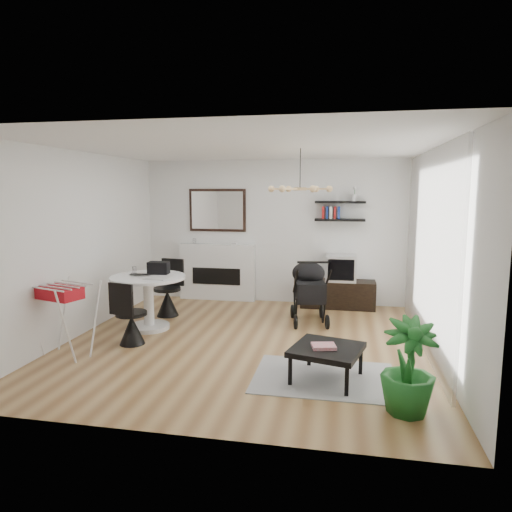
% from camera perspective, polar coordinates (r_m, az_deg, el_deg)
% --- Properties ---
extents(floor, '(5.00, 5.00, 0.00)m').
position_cam_1_polar(floor, '(6.54, -1.23, -10.81)').
color(floor, brown).
rests_on(floor, ground).
extents(ceiling, '(5.00, 5.00, 0.00)m').
position_cam_1_polar(ceiling, '(6.21, -1.31, 13.47)').
color(ceiling, white).
rests_on(ceiling, wall_back).
extents(wall_back, '(5.00, 0.00, 5.00)m').
position_cam_1_polar(wall_back, '(8.68, 2.24, 3.04)').
color(wall_back, white).
rests_on(wall_back, floor).
extents(wall_left, '(0.00, 5.00, 5.00)m').
position_cam_1_polar(wall_left, '(7.19, -21.16, 1.42)').
color(wall_left, white).
rests_on(wall_left, floor).
extents(wall_right, '(0.00, 5.00, 5.00)m').
position_cam_1_polar(wall_right, '(6.20, 21.92, 0.38)').
color(wall_right, white).
rests_on(wall_right, floor).
extents(sheer_curtain, '(0.04, 3.60, 2.60)m').
position_cam_1_polar(sheer_curtain, '(6.38, 20.70, 0.65)').
color(sheer_curtain, white).
rests_on(sheer_curtain, wall_right).
extents(fireplace, '(1.50, 0.17, 2.16)m').
position_cam_1_polar(fireplace, '(8.92, -4.87, -1.15)').
color(fireplace, white).
rests_on(fireplace, floor).
extents(shelf_lower, '(0.90, 0.25, 0.04)m').
position_cam_1_polar(shelf_lower, '(8.43, 10.43, 4.47)').
color(shelf_lower, black).
rests_on(shelf_lower, wall_back).
extents(shelf_upper, '(0.90, 0.25, 0.04)m').
position_cam_1_polar(shelf_upper, '(8.41, 10.49, 6.64)').
color(shelf_upper, black).
rests_on(shelf_upper, wall_back).
extents(pendant_lamp, '(0.90, 0.90, 0.10)m').
position_cam_1_polar(pendant_lamp, '(6.37, 5.52, 8.34)').
color(pendant_lamp, tan).
rests_on(pendant_lamp, ceiling).
extents(tv_console, '(1.34, 0.47, 0.50)m').
position_cam_1_polar(tv_console, '(8.51, 10.19, -4.69)').
color(tv_console, black).
rests_on(tv_console, floor).
extents(crt_tv, '(0.54, 0.47, 0.47)m').
position_cam_1_polar(crt_tv, '(8.41, 10.58, -1.46)').
color(crt_tv, silver).
rests_on(crt_tv, tv_console).
extents(dining_table, '(1.14, 1.14, 0.83)m').
position_cam_1_polar(dining_table, '(7.22, -13.29, -4.66)').
color(dining_table, white).
rests_on(dining_table, floor).
extents(laptop, '(0.32, 0.23, 0.02)m').
position_cam_1_polar(laptop, '(7.19, -14.47, -2.35)').
color(laptop, black).
rests_on(laptop, dining_table).
extents(black_bag, '(0.33, 0.22, 0.19)m').
position_cam_1_polar(black_bag, '(7.30, -12.08, -1.45)').
color(black_bag, black).
rests_on(black_bag, dining_table).
extents(newspaper, '(0.37, 0.31, 0.01)m').
position_cam_1_polar(newspaper, '(6.95, -12.21, -2.70)').
color(newspaper, beige).
rests_on(newspaper, dining_table).
extents(drinking_glass, '(0.06, 0.06, 0.11)m').
position_cam_1_polar(drinking_glass, '(7.45, -14.96, -1.69)').
color(drinking_glass, white).
rests_on(drinking_glass, dining_table).
extents(chair_far, '(0.47, 0.49, 0.96)m').
position_cam_1_polar(chair_far, '(7.98, -10.94, -5.19)').
color(chair_far, black).
rests_on(chair_far, floor).
extents(chair_near, '(0.45, 0.47, 0.90)m').
position_cam_1_polar(chair_near, '(6.63, -15.38, -8.26)').
color(chair_near, black).
rests_on(chair_near, floor).
extents(drying_rack, '(0.78, 0.75, 0.95)m').
position_cam_1_polar(drying_rack, '(6.39, -22.79, -7.21)').
color(drying_rack, white).
rests_on(drying_rack, floor).
extents(stroller, '(0.70, 0.96, 1.10)m').
position_cam_1_polar(stroller, '(7.47, 6.65, -4.69)').
color(stroller, black).
rests_on(stroller, floor).
extents(rug, '(1.60, 1.15, 0.01)m').
position_cam_1_polar(rug, '(5.46, 8.48, -14.80)').
color(rug, '#979797').
rests_on(rug, floor).
extents(coffee_table, '(0.90, 0.90, 0.38)m').
position_cam_1_polar(coffee_table, '(5.29, 8.84, -11.60)').
color(coffee_table, black).
rests_on(coffee_table, rug).
extents(magazines, '(0.30, 0.26, 0.04)m').
position_cam_1_polar(magazines, '(5.24, 8.46, -11.10)').
color(magazines, '#DA364F').
rests_on(magazines, coffee_table).
extents(potted_plant, '(0.60, 0.60, 0.93)m').
position_cam_1_polar(potted_plant, '(4.70, 18.51, -12.99)').
color(potted_plant, '#1C6220').
rests_on(potted_plant, floor).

